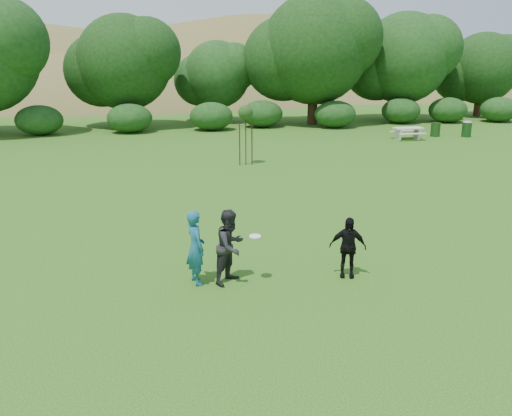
{
  "coord_description": "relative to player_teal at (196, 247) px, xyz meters",
  "views": [
    {
      "loc": [
        -2.75,
        -9.49,
        4.95
      ],
      "look_at": [
        0.0,
        3.0,
        1.1
      ],
      "focal_mm": 35.0,
      "sensor_mm": 36.0,
      "label": 1
    }
  ],
  "objects": [
    {
      "name": "tree_row",
      "position": [
        5.05,
        27.64,
        4.01
      ],
      "size": [
        53.92,
        10.38,
        9.62
      ],
      "color": "#3A2616",
      "rests_on": "ground"
    },
    {
      "name": "trash_can_lidded",
      "position": [
        19.57,
        18.44,
        -0.33
      ],
      "size": [
        0.6,
        0.6,
        1.05
      ],
      "color": "#163C16",
      "rests_on": "ground"
    },
    {
      "name": "trash_can_near",
      "position": [
        17.68,
        19.04,
        -0.42
      ],
      "size": [
        0.6,
        0.6,
        0.9
      ],
      "primitive_type": "cylinder",
      "color": "#1C3D16",
      "rests_on": "ground"
    },
    {
      "name": "hillside",
      "position": [
        1.27,
        67.4,
        -12.84
      ],
      "size": [
        150.0,
        72.0,
        52.0
      ],
      "color": "olive",
      "rests_on": "ground"
    },
    {
      "name": "player_teal",
      "position": [
        0.0,
        0.0,
        0.0
      ],
      "size": [
        0.56,
        0.72,
        1.73
      ],
      "primitive_type": "imported",
      "rotation": [
        0.0,
        0.0,
        1.83
      ],
      "color": "#195771",
      "rests_on": "ground"
    },
    {
      "name": "player_black",
      "position": [
        3.49,
        -0.4,
        -0.14
      ],
      "size": [
        0.93,
        0.62,
        1.46
      ],
      "primitive_type": "imported",
      "rotation": [
        0.0,
        0.0,
        -0.34
      ],
      "color": "black",
      "rests_on": "ground"
    },
    {
      "name": "frisbee",
      "position": [
        1.32,
        -0.25,
        0.25
      ],
      "size": [
        0.27,
        0.27,
        0.04
      ],
      "color": "white",
      "rests_on": "ground"
    },
    {
      "name": "sapling",
      "position": [
        3.7,
        12.75,
        1.55
      ],
      "size": [
        0.7,
        0.7,
        2.85
      ],
      "color": "#351D14",
      "rests_on": "ground"
    },
    {
      "name": "player_grey",
      "position": [
        0.78,
        -0.1,
        -0.0
      ],
      "size": [
        1.06,
        1.05,
        1.73
      ],
      "primitive_type": "imported",
      "rotation": [
        0.0,
        0.0,
        0.75
      ],
      "color": "black",
      "rests_on": "ground"
    },
    {
      "name": "ground",
      "position": [
        1.82,
        -1.05,
        -0.87
      ],
      "size": [
        120.0,
        120.0,
        0.0
      ],
      "primitive_type": "plane",
      "color": "#19470C",
      "rests_on": "ground"
    },
    {
      "name": "picnic_table",
      "position": [
        15.25,
        18.25,
        -0.35
      ],
      "size": [
        1.8,
        1.48,
        0.76
      ],
      "color": "silver",
      "rests_on": "ground"
    }
  ]
}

